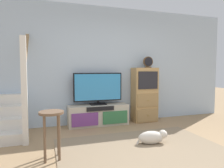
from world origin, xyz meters
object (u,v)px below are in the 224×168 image
object	(u,v)px
side_cabinet	(144,95)
television	(98,88)
desk_clock	(148,62)
dog	(153,137)
media_console	(98,115)
bar_stool_near	(52,124)

from	to	relation	value
side_cabinet	television	bearing A→B (deg)	179.32
television	desk_clock	world-z (taller)	desk_clock
side_cabinet	dog	xyz separation A→B (m)	(-0.57, -1.42, -0.53)
media_console	desk_clock	xyz separation A→B (m)	(1.23, -0.00, 1.20)
side_cabinet	bar_stool_near	xyz separation A→B (m)	(-2.20, -1.51, -0.14)
media_console	television	bearing A→B (deg)	90.00
media_console	television	world-z (taller)	television
television	bar_stool_near	bearing A→B (deg)	-124.67
media_console	bar_stool_near	size ratio (longest dim) A/B	1.99
television	media_console	bearing A→B (deg)	-90.00
media_console	side_cabinet	world-z (taller)	side_cabinet
dog	desk_clock	bearing A→B (deg)	65.30
television	side_cabinet	size ratio (longest dim) A/B	0.85
media_console	side_cabinet	bearing A→B (deg)	0.51
television	bar_stool_near	world-z (taller)	television
side_cabinet	bar_stool_near	world-z (taller)	side_cabinet
dog	television	bearing A→B (deg)	112.02
bar_stool_near	dog	world-z (taller)	bar_stool_near
media_console	side_cabinet	xyz separation A→B (m)	(1.15, 0.01, 0.41)
desk_clock	dog	bearing A→B (deg)	-114.70
side_cabinet	desk_clock	world-z (taller)	desk_clock
bar_stool_near	dog	distance (m)	1.68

